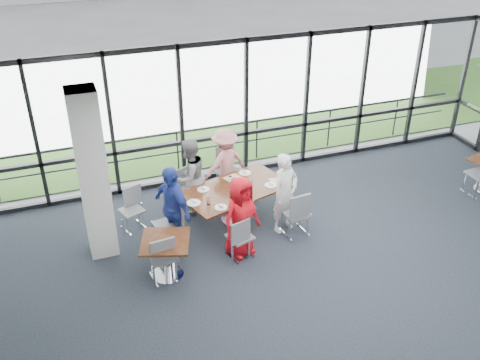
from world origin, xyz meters
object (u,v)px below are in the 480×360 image
object	(u,v)px
diner_near_right	(285,193)
chair_main_nl	(240,237)
main_table	(235,193)
chair_spare_lb	(132,211)
diner_far_right	(225,163)
diner_end	(172,208)
chair_main_fr	(226,171)
diner_near_left	(241,217)
chair_main_nr	(296,213)
structural_column	(93,176)
side_table_left	(166,246)
chair_spare_r	(479,174)
chair_spare_la	(163,256)
chair_main_end	(168,225)
chair_main_fl	(183,190)
diner_far_left	(190,177)

from	to	relation	value
diner_near_right	chair_main_nl	size ratio (longest dim) A/B	1.91
main_table	chair_spare_lb	xyz separation A→B (m)	(-2.01, 0.41, -0.22)
diner_near_right	diner_far_right	world-z (taller)	diner_near_right
chair_main_nl	diner_end	bearing A→B (deg)	129.97
chair_main_fr	diner_near_left	bearing A→B (deg)	64.41
diner_end	chair_main_nr	distance (m)	2.39
structural_column	diner_near_left	size ratio (longest dim) A/B	2.02
structural_column	diner_near_right	size ratio (longest dim) A/B	1.94
diner_near_left	diner_end	size ratio (longest dim) A/B	0.93
chair_main_nr	diner_far_right	bearing A→B (deg)	106.77
chair_spare_lb	chair_main_nl	bearing A→B (deg)	117.59
structural_column	chair_main_fr	xyz separation A→B (m)	(2.88, 1.32, -1.11)
side_table_left	chair_spare_r	distance (m)	7.09
chair_main_nr	chair_spare_la	bearing A→B (deg)	-176.76
chair_main_fr	chair_main_end	size ratio (longest dim) A/B	1.02
diner_far_right	main_table	bearing A→B (deg)	65.33
diner_near_left	diner_end	world-z (taller)	diner_end
chair_main_fl	chair_spare_la	bearing A→B (deg)	45.39
diner_far_left	chair_main_end	distance (m)	1.32
main_table	chair_spare_la	distance (m)	2.20
chair_main_nl	chair_main_fl	world-z (taller)	chair_main_nl
main_table	diner_far_left	size ratio (longest dim) A/B	1.44
chair_spare_la	chair_spare_r	size ratio (longest dim) A/B	0.96
main_table	chair_spare_la	bearing A→B (deg)	-160.46
diner_far_left	chair_main_fl	bearing A→B (deg)	-94.93
main_table	chair_main_fr	size ratio (longest dim) A/B	2.40
diner_near_left	chair_main_fr	distance (m)	2.33
main_table	chair_spare_lb	size ratio (longest dim) A/B	2.81
chair_main_nr	diner_near_right	bearing A→B (deg)	116.27
structural_column	chair_spare_r	world-z (taller)	structural_column
chair_main_end	diner_far_right	bearing A→B (deg)	122.34
diner_near_right	chair_spare_r	xyz separation A→B (m)	(4.57, -0.21, -0.34)
diner_near_right	diner_end	size ratio (longest dim) A/B	0.97
diner_far_right	diner_end	size ratio (longest dim) A/B	0.91
diner_far_left	diner_far_right	distance (m)	1.00
diner_end	chair_main_nr	bearing A→B (deg)	58.05
diner_far_left	chair_spare_la	xyz separation A→B (m)	(-1.02, -1.92, -0.36)
diner_near_left	chair_main_nl	bearing A→B (deg)	-139.85
structural_column	diner_far_right	world-z (taller)	structural_column
chair_spare_la	diner_far_left	bearing A→B (deg)	55.79
side_table_left	diner_near_right	size ratio (longest dim) A/B	0.62
structural_column	diner_far_left	xyz separation A→B (m)	(1.91, 0.74, -0.78)
diner_far_left	chair_spare_r	bearing A→B (deg)	137.52
chair_main_nl	side_table_left	bearing A→B (deg)	167.81
chair_main_nl	chair_spare_r	bearing A→B (deg)	-12.36
chair_main_nl	chair_spare_la	size ratio (longest dim) A/B	0.93
chair_main_fr	chair_spare_r	xyz separation A→B (m)	(5.16, -2.04, -0.01)
chair_main_fr	chair_main_end	world-z (taller)	chair_main_fr
diner_near_left	chair_spare_la	size ratio (longest dim) A/B	1.70
side_table_left	diner_end	size ratio (longest dim) A/B	0.60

